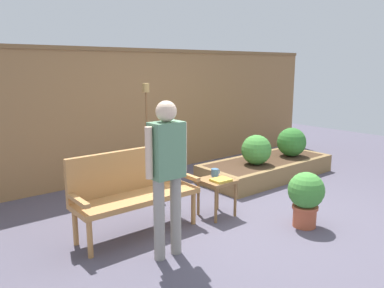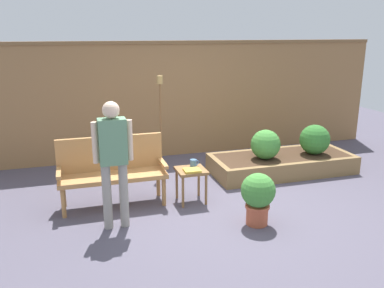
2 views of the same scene
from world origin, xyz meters
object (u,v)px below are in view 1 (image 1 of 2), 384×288
Objects in this scene: potted_boxwood at (306,195)px; shrub_near_bench at (256,150)px; garden_bench at (133,186)px; person_by_bench at (167,166)px; cup_on_table at (215,173)px; tiki_torch at (147,117)px; side_table at (217,186)px; shrub_far_corner at (292,142)px; book_on_table at (221,180)px.

shrub_near_bench reaches higher than potted_boxwood.
person_by_bench is (-0.04, -0.73, 0.39)m from garden_bench.
tiki_torch is (-0.17, 1.33, 0.59)m from cup_on_table.
shrub_far_corner is at bearing 15.29° from side_table.
shrub_near_bench is at bearing 28.95° from book_on_table.
garden_bench is 2.84× the size of shrub_far_corner.
side_table is at bearing -121.75° from cup_on_table.
potted_boxwood is 2.56m from tiki_torch.
shrub_near_bench is 2.83m from person_by_bench.
shrub_far_corner reaches higher than book_on_table.
book_on_table reaches higher than side_table.
book_on_table is 1.02m from potted_boxwood.
book_on_table is at bearing -99.33° from side_table.
person_by_bench reaches higher than cup_on_table.
tiki_torch reaches higher than garden_bench.
garden_bench is 2.55m from shrub_near_bench.
garden_bench is 2.97× the size of shrub_near_bench.
book_on_table is 1.66m from shrub_near_bench.
potted_boxwood is at bearing -57.16° from side_table.
garden_bench is at bearing 144.66° from potted_boxwood.
potted_boxwood is 2.39m from shrub_far_corner.
side_table is at bearing -164.71° from shrub_far_corner.
potted_boxwood is (0.51, -1.02, -0.14)m from cup_on_table.
shrub_near_bench is (2.52, 0.39, -0.00)m from garden_bench.
cup_on_table is 2.38m from shrub_far_corner.
cup_on_table is at bearing 58.25° from side_table.
shrub_far_corner is 2.67m from tiki_torch.
garden_bench is 2.18× the size of potted_boxwood.
shrub_near_bench is (1.47, 0.65, 0.15)m from side_table.
shrub_far_corner is at bearing 13.11° from cup_on_table.
cup_on_table is 1.50m from shrub_near_bench.
person_by_bench is at bearing -117.43° from tiki_torch.
garden_bench is at bearing 166.26° from side_table.
side_table is at bearing -13.74° from garden_bench.
tiki_torch is at bearing 95.50° from book_on_table.
tiki_torch reaches higher than side_table.
cup_on_table is at bearing -82.77° from tiki_torch.
shrub_far_corner is (1.80, 1.56, 0.17)m from potted_boxwood.
potted_boxwood is 1.31× the size of shrub_far_corner.
person_by_bench reaches higher than book_on_table.
tiki_torch is (-0.08, 1.54, 0.62)m from book_on_table.
tiki_torch reaches higher than shrub_near_bench.
book_on_table is at bearing -162.83° from shrub_far_corner.
tiki_torch is (-0.10, 1.45, 0.72)m from side_table.
person_by_bench is at bearing -156.27° from shrub_near_bench.
cup_on_table is at bearing 69.67° from book_on_table.
book_on_table is at bearing 19.58° from person_by_bench.
shrub_near_bench is at bearing -26.93° from tiki_torch.
shrub_far_corner is at bearing -17.74° from tiki_torch.
cup_on_table is 0.09× the size of person_by_bench.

